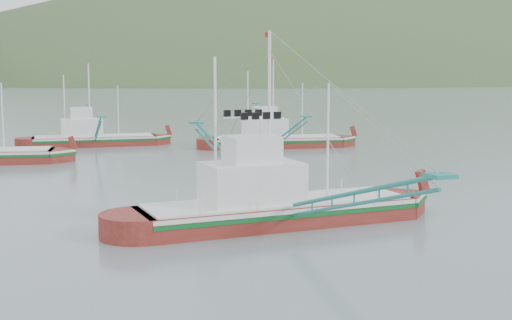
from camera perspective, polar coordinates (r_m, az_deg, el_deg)
name	(u,v)px	position (r m, az deg, el deg)	size (l,w,h in m)	color
ground	(297,235)	(37.24, 3.31, -5.99)	(1200.00, 1200.00, 0.00)	slate
main_boat	(273,195)	(39.26, 1.41, -2.85)	(15.72, 28.22, 11.42)	maroon
bg_boat_far	(92,134)	(81.63, -12.95, 2.05)	(13.70, 24.30, 9.86)	maroon
bg_boat_right	(276,132)	(78.03, 1.60, 2.29)	(14.50, 25.23, 10.31)	maroon
headland_right	(356,81)	(528.64, 7.99, 6.30)	(684.00, 432.00, 306.00)	#3A5029
ridge_distant	(43,80)	(594.80, -16.66, 6.17)	(960.00, 400.00, 240.00)	slate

